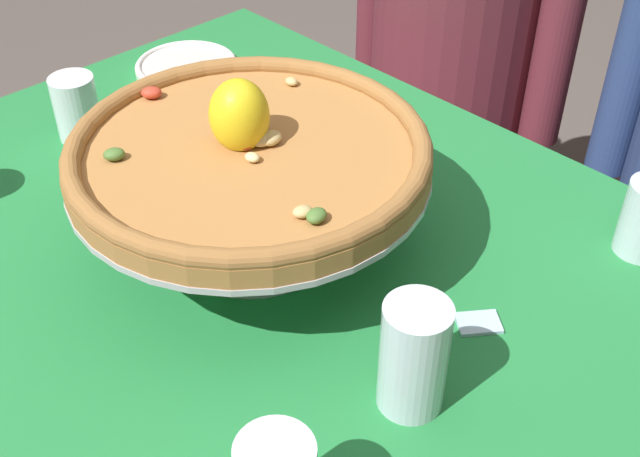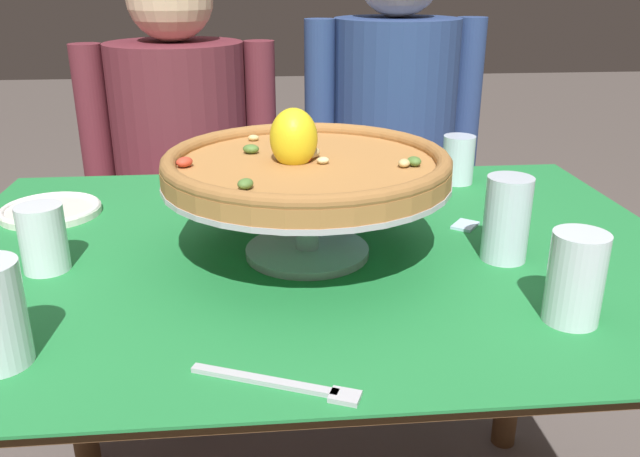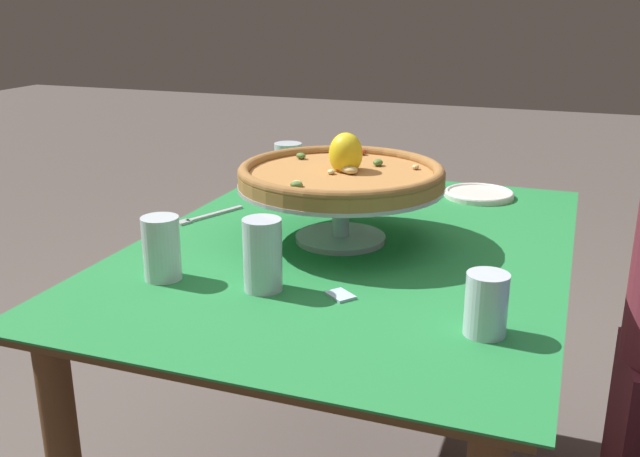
{
  "view_description": "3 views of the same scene",
  "coord_description": "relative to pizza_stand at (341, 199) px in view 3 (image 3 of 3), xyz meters",
  "views": [
    {
      "loc": [
        0.62,
        -0.52,
        1.39
      ],
      "look_at": [
        0.04,
        0.04,
        0.75
      ],
      "focal_mm": 44.76,
      "sensor_mm": 36.0,
      "label": 1
    },
    {
      "loc": [
        -0.08,
        -0.98,
        1.14
      ],
      "look_at": [
        0.01,
        0.01,
        0.75
      ],
      "focal_mm": 36.7,
      "sensor_mm": 36.0,
      "label": 2
    },
    {
      "loc": [
        1.37,
        0.43,
        1.23
      ],
      "look_at": [
        0.04,
        -0.06,
        0.77
      ],
      "focal_mm": 40.19,
      "sensor_mm": 36.0,
      "label": 3
    }
  ],
  "objects": [
    {
      "name": "dining_table",
      "position": [
        0.01,
        0.03,
        -0.2
      ],
      "size": [
        1.21,
        0.88,
        0.73
      ],
      "color": "brown",
      "rests_on": "ground"
    },
    {
      "name": "pizza_stand",
      "position": [
        0.0,
        0.0,
        0.0
      ],
      "size": [
        0.44,
        0.44,
        0.13
      ],
      "color": "#B7B7C1",
      "rests_on": "dining_table"
    },
    {
      "name": "pizza",
      "position": [
        -0.0,
        0.0,
        0.06
      ],
      "size": [
        0.43,
        0.43,
        0.11
      ],
      "color": "#AD753D",
      "rests_on": "pizza_stand"
    },
    {
      "name": "water_glass_side_right",
      "position": [
        0.3,
        -0.04,
        -0.04
      ],
      "size": [
        0.07,
        0.07,
        0.13
      ],
      "color": "silver",
      "rests_on": "dining_table"
    },
    {
      "name": "water_glass_front_left",
      "position": [
        -0.37,
        -0.28,
        -0.04
      ],
      "size": [
        0.07,
        0.07,
        0.12
      ],
      "color": "silver",
      "rests_on": "dining_table"
    },
    {
      "name": "water_glass_front_right",
      "position": [
        0.32,
        -0.24,
        -0.04
      ],
      "size": [
        0.07,
        0.07,
        0.12
      ],
      "color": "silver",
      "rests_on": "dining_table"
    },
    {
      "name": "water_glass_back_right",
      "position": [
        0.35,
        0.35,
        -0.05
      ],
      "size": [
        0.07,
        0.07,
        0.1
      ],
      "color": "silver",
      "rests_on": "dining_table"
    },
    {
      "name": "water_glass_side_left",
      "position": [
        -0.39,
        -0.02,
        -0.05
      ],
      "size": [
        0.07,
        0.07,
        0.1
      ],
      "color": "white",
      "rests_on": "dining_table"
    },
    {
      "name": "side_plate",
      "position": [
        -0.46,
        0.23,
        -0.09
      ],
      "size": [
        0.18,
        0.18,
        0.02
      ],
      "color": "silver",
      "rests_on": "dining_table"
    },
    {
      "name": "dinner_fork",
      "position": [
        -0.05,
        -0.35,
        -0.09
      ],
      "size": [
        0.19,
        0.09,
        0.01
      ],
      "color": "#B7B7C1",
      "rests_on": "dining_table"
    },
    {
      "name": "sugar_packet",
      "position": [
        0.29,
        0.1,
        -0.09
      ],
      "size": [
        0.06,
        0.06,
        0.0
      ],
      "primitive_type": "cube",
      "rotation": [
        0.0,
        0.0,
        0.92
      ],
      "color": "silver",
      "rests_on": "dining_table"
    }
  ]
}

